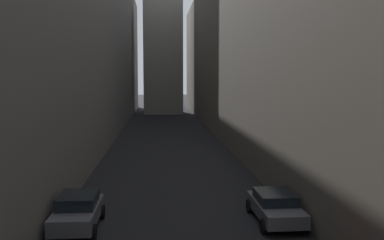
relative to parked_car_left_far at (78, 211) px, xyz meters
name	(u,v)px	position (x,y,z in m)	size (l,w,h in m)	color
ground_plane	(168,145)	(4.40, 23.68, -0.79)	(264.00, 264.00, 0.00)	black
building_block_left	(34,31)	(-8.71, 25.68, 10.35)	(15.22, 108.00, 22.28)	slate
building_block_right	(278,42)	(15.84, 25.68, 9.45)	(11.88, 108.00, 20.49)	#60594F
parked_car_left_far	(78,211)	(0.00, 0.00, 0.00)	(1.96, 4.02, 1.51)	#4C4C51
parked_car_right_far	(275,206)	(8.80, 0.27, -0.07)	(2.00, 4.25, 1.36)	#4C4C51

